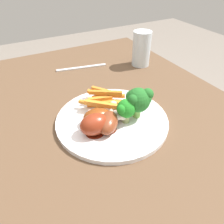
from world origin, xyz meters
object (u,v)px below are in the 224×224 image
dining_table (101,155)px  broccoli_floret_middle (138,99)px  chicken_drumstick_near (96,124)px  fork (82,68)px  carrot_fries_pile (103,101)px  water_glass (141,49)px  chicken_drumstick_far (108,121)px  chicken_drumstick_extra (98,117)px  broccoli_floret_front (126,109)px  dinner_plate (112,120)px

dining_table → broccoli_floret_middle: bearing=82.5°
chicken_drumstick_near → fork: 0.38m
dining_table → carrot_fries_pile: size_ratio=8.02×
broccoli_floret_middle → chicken_drumstick_near: (0.01, -0.12, -0.03)m
water_glass → dining_table: bearing=-48.9°
dining_table → chicken_drumstick_far: bearing=40.1°
carrot_fries_pile → water_glass: 0.33m
broccoli_floret_middle → water_glass: size_ratio=0.64×
chicken_drumstick_far → water_glass: 0.41m
broccoli_floret_middle → fork: (-0.36, -0.01, -0.06)m
chicken_drumstick_near → chicken_drumstick_extra: size_ratio=0.98×
chicken_drumstick_far → fork: (-0.37, 0.07, -0.03)m
chicken_drumstick_extra → broccoli_floret_front: bearing=66.3°
chicken_drumstick_extra → broccoli_floret_middle: bearing=78.1°
dining_table → water_glass: water_glass is taller
dinner_plate → chicken_drumstick_far: 0.05m
dinner_plate → fork: (-0.34, 0.05, -0.00)m
dining_table → water_glass: 0.44m
dining_table → chicken_drumstick_far: (0.02, 0.02, 0.13)m
broccoli_floret_front → chicken_drumstick_extra: 0.07m
broccoli_floret_front → chicken_drumstick_far: (-0.00, -0.05, -0.02)m
fork → water_glass: size_ratio=1.48×
dinner_plate → broccoli_floret_front: size_ratio=4.50×
chicken_drumstick_far → water_glass: bearing=134.7°
dinner_plate → fork: 0.34m
chicken_drumstick_near → chicken_drumstick_extra: 0.03m
carrot_fries_pile → fork: size_ratio=0.75×
chicken_drumstick_far → dining_table: bearing=-139.9°
dinner_plate → water_glass: size_ratio=2.27×
water_glass → chicken_drumstick_far: bearing=-45.3°
carrot_fries_pile → dinner_plate: bearing=-4.2°
chicken_drumstick_far → chicken_drumstick_extra: 0.03m
chicken_drumstick_extra → carrot_fries_pile: bearing=143.1°
chicken_drumstick_near → chicken_drumstick_far: (-0.00, 0.03, -0.00)m
carrot_fries_pile → chicken_drumstick_far: size_ratio=1.20×
chicken_drumstick_near → water_glass: (-0.29, 0.32, 0.03)m
carrot_fries_pile → chicken_drumstick_extra: 0.07m
broccoli_floret_front → broccoli_floret_middle: (-0.01, 0.04, 0.01)m
dinner_plate → carrot_fries_pile: bearing=175.8°
broccoli_floret_front → carrot_fries_pile: bearing=-168.5°
carrot_fries_pile → chicken_drumstick_extra: carrot_fries_pile is taller
broccoli_floret_front → water_glass: size_ratio=0.50×
broccoli_floret_front → fork: bearing=176.0°
chicken_drumstick_extra → fork: size_ratio=0.64×
broccoli_floret_middle → chicken_drumstick_near: 0.12m
broccoli_floret_middle → chicken_drumstick_extra: broccoli_floret_middle is taller
dining_table → broccoli_floret_front: bearing=72.9°
dining_table → chicken_drumstick_far: 0.13m
water_glass → broccoli_floret_front: bearing=-40.1°
dining_table → broccoli_floret_front: (0.02, 0.06, 0.15)m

